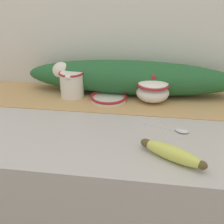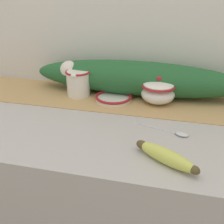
# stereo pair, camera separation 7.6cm
# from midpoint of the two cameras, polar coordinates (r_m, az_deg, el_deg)

# --- Properties ---
(countertop) EXTENTS (1.53, 0.63, 0.90)m
(countertop) POSITION_cam_midpoint_polar(r_m,az_deg,el_deg) (1.22, 4.11, -20.66)
(countertop) COLOR #B7B2AD
(countertop) RESTS_ON ground_plane
(back_wall) EXTENTS (2.33, 0.04, 2.40)m
(back_wall) POSITION_cam_midpoint_polar(r_m,az_deg,el_deg) (1.18, 8.30, 19.04)
(back_wall) COLOR silver
(back_wall) RESTS_ON ground_plane
(table_runner) EXTENTS (1.41, 0.27, 0.00)m
(table_runner) POSITION_cam_midpoint_polar(r_m,az_deg,el_deg) (1.10, 6.38, 2.30)
(table_runner) COLOR tan
(table_runner) RESTS_ON countertop
(cream_pitcher) EXTENTS (0.10, 0.12, 0.11)m
(cream_pitcher) POSITION_cam_midpoint_polar(r_m,az_deg,el_deg) (1.13, -4.94, 6.05)
(cream_pitcher) COLOR white
(cream_pitcher) RESTS_ON countertop
(sugar_bowl) EXTENTS (0.13, 0.13, 0.11)m
(sugar_bowl) POSITION_cam_midpoint_polar(r_m,az_deg,el_deg) (1.08, 11.35, 4.12)
(sugar_bowl) COLOR white
(sugar_bowl) RESTS_ON countertop
(small_dish) EXTENTS (0.14, 0.14, 0.02)m
(small_dish) POSITION_cam_midpoint_polar(r_m,az_deg,el_deg) (1.09, 2.29, 2.89)
(small_dish) COLOR white
(small_dish) RESTS_ON countertop
(banana) EXTENTS (0.18, 0.12, 0.04)m
(banana) POSITION_cam_midpoint_polar(r_m,az_deg,el_deg) (0.75, 13.78, -8.81)
(banana) COLOR #CCD156
(banana) RESTS_ON countertop
(spoon) EXTENTS (0.18, 0.07, 0.01)m
(spoon) POSITION_cam_midpoint_polar(r_m,az_deg,el_deg) (0.90, 15.71, -4.20)
(spoon) COLOR silver
(spoon) RESTS_ON countertop
(poinsettia_garland) EXTENTS (0.85, 0.15, 0.14)m
(poinsettia_garland) POSITION_cam_midpoint_polar(r_m,az_deg,el_deg) (1.14, 6.81, 6.84)
(poinsettia_garland) COLOR #235B2D
(poinsettia_garland) RESTS_ON countertop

